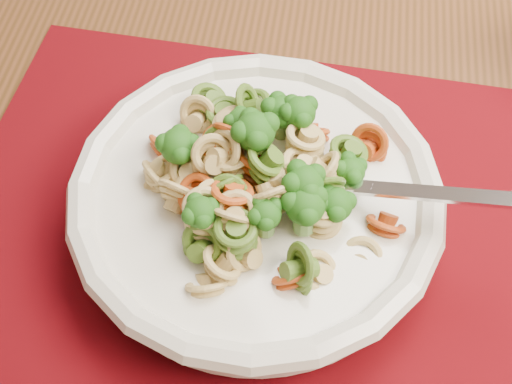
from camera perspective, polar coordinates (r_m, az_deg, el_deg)
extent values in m
cube|color=#593119|center=(0.62, 10.04, 6.28)|extent=(1.78, 1.51, 0.04)
cube|color=#510307|center=(0.51, 1.10, -3.75)|extent=(0.58, 0.53, 0.00)
cylinder|color=silver|center=(0.51, 0.00, -2.25)|extent=(0.11, 0.11, 0.01)
cylinder|color=silver|center=(0.49, 0.00, -1.07)|extent=(0.24, 0.24, 0.03)
torus|color=silver|center=(0.48, 0.00, -0.08)|extent=(0.26, 0.26, 0.02)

